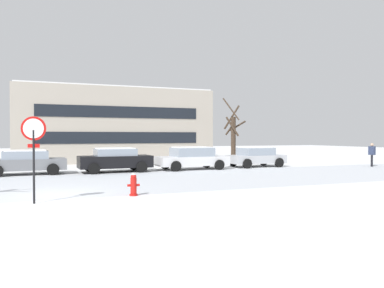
{
  "coord_description": "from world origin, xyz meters",
  "views": [
    {
      "loc": [
        -0.45,
        -14.67,
        2.14
      ],
      "look_at": [
        7.46,
        5.08,
        1.7
      ],
      "focal_mm": 36.21,
      "sensor_mm": 36.0,
      "label": 1
    }
  ],
  "objects": [
    {
      "name": "tree_far_mid",
      "position": [
        13.65,
        11.96,
        2.15
      ],
      "size": [
        1.96,
        1.95,
        5.05
      ],
      "color": "#423326",
      "rests_on": "ground"
    },
    {
      "name": "ground_plane",
      "position": [
        0.0,
        0.0,
        0.0
      ],
      "size": [
        120.0,
        120.0,
        0.0
      ],
      "primitive_type": "plane",
      "color": "white"
    },
    {
      "name": "parked_car_silver",
      "position": [
        13.66,
        8.63,
        0.71
      ],
      "size": [
        3.98,
        2.21,
        1.39
      ],
      "color": "silver",
      "rests_on": "ground"
    },
    {
      "name": "stop_sign",
      "position": [
        -0.56,
        -1.47,
        1.94
      ],
      "size": [
        0.75,
        0.15,
        2.76
      ],
      "color": "black",
      "rests_on": "ground"
    },
    {
      "name": "parked_car_black",
      "position": [
        3.84,
        8.34,
        0.74
      ],
      "size": [
        4.28,
        2.08,
        1.44
      ],
      "color": "black",
      "rests_on": "ground"
    },
    {
      "name": "parked_car_gray",
      "position": [
        -1.07,
        8.64,
        0.71
      ],
      "size": [
        4.28,
        2.12,
        1.37
      ],
      "color": "slate",
      "rests_on": "ground"
    },
    {
      "name": "pedestrian_crossing",
      "position": [
        21.4,
        5.84,
        0.95
      ],
      "size": [
        0.44,
        0.46,
        1.64
      ],
      "color": "black",
      "rests_on": "ground"
    },
    {
      "name": "parked_car_white",
      "position": [
        8.75,
        8.3,
        0.74
      ],
      "size": [
        4.58,
        2.21,
        1.46
      ],
      "color": "white",
      "rests_on": "ground"
    },
    {
      "name": "fire_hydrant",
      "position": [
        2.74,
        -1.06,
        0.41
      ],
      "size": [
        0.44,
        0.3,
        0.81
      ],
      "color": "red",
      "rests_on": "ground"
    },
    {
      "name": "building_far_left",
      "position": [
        5.67,
        19.63,
        3.06
      ],
      "size": [
        15.82,
        8.26,
        6.13
      ],
      "color": "#B2A899",
      "rests_on": "ground"
    },
    {
      "name": "road_surface",
      "position": [
        0.0,
        3.24,
        0.0
      ],
      "size": [
        80.0,
        8.47,
        0.0
      ],
      "color": "silver",
      "rests_on": "ground"
    }
  ]
}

